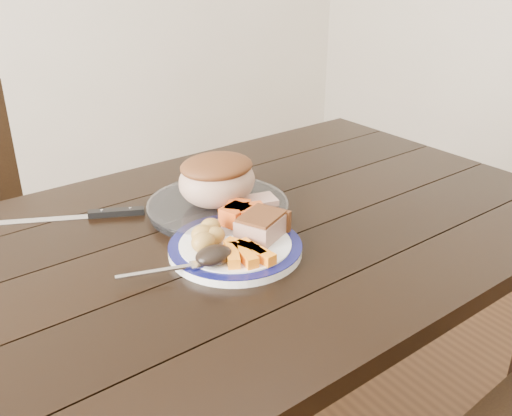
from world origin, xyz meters
TOP-DOWN VIEW (x-y plane):
  - dining_table at (0.00, 0.00)m, footprint 1.65×1.00m
  - dinner_plate at (-0.01, -0.07)m, footprint 0.26×0.26m
  - plate_rim at (-0.01, -0.07)m, footprint 0.26×0.26m
  - serving_platter at (0.06, 0.10)m, footprint 0.30×0.30m
  - pork_slice at (0.05, -0.08)m, footprint 0.11×0.10m
  - roasted_potatoes at (-0.05, -0.05)m, footprint 0.09×0.09m
  - carrot_batons at (-0.02, -0.13)m, footprint 0.08×0.11m
  - pumpkin_wedges at (0.05, -0.01)m, footprint 0.09×0.09m
  - dark_mushroom at (-0.08, -0.12)m, footprint 0.07×0.05m
  - fork at (-0.15, -0.10)m, footprint 0.18×0.07m
  - roast_joint at (0.06, 0.10)m, footprint 0.17×0.15m
  - cut_slice at (0.13, 0.05)m, footprint 0.08×0.07m
  - carving_knife at (-0.17, 0.22)m, footprint 0.30×0.15m

SIDE VIEW (x-z plane):
  - dining_table at x=0.00m, z-range 0.28..1.03m
  - carving_knife at x=-0.17m, z-range 0.75..0.76m
  - dinner_plate at x=-0.01m, z-range 0.75..0.77m
  - serving_platter at x=0.06m, z-range 0.75..0.77m
  - plate_rim at x=-0.01m, z-range 0.76..0.78m
  - fork at x=-0.15m, z-range 0.77..0.77m
  - cut_slice at x=0.13m, z-range 0.77..0.78m
  - carrot_batons at x=-0.02m, z-range 0.77..0.79m
  - dark_mushroom at x=-0.08m, z-range 0.77..0.80m
  - roasted_potatoes at x=-0.05m, z-range 0.77..0.81m
  - pumpkin_wedges at x=0.05m, z-range 0.77..0.81m
  - pork_slice at x=0.05m, z-range 0.77..0.81m
  - roast_joint at x=0.06m, z-range 0.77..0.88m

